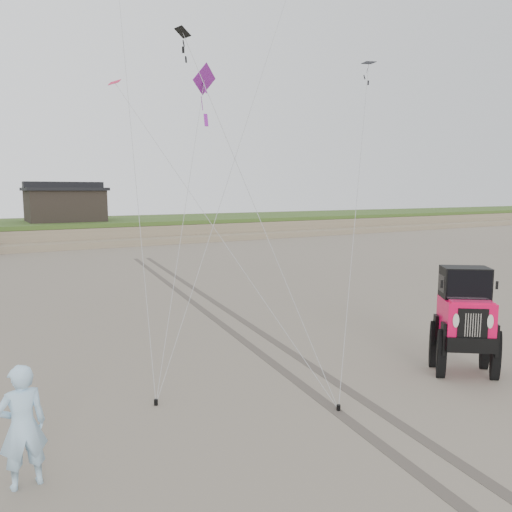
# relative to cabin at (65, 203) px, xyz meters

# --- Properties ---
(ground) EXTENTS (160.00, 160.00, 0.00)m
(ground) POSITION_rel_cabin_xyz_m (-2.00, -37.00, -3.24)
(ground) COLOR #6B6054
(ground) RESTS_ON ground
(dune_ridge) EXTENTS (160.00, 14.25, 1.73)m
(dune_ridge) POSITION_rel_cabin_xyz_m (-2.00, 0.50, -2.42)
(dune_ridge) COLOR #7A6B54
(dune_ridge) RESTS_ON ground
(cabin) EXTENTS (6.40, 5.40, 3.35)m
(cabin) POSITION_rel_cabin_xyz_m (0.00, 0.00, 0.00)
(cabin) COLOR black
(cabin) RESTS_ON dune_ridge
(jeep) EXTENTS (5.14, 5.74, 2.02)m
(jeep) POSITION_rel_cabin_xyz_m (2.24, -37.90, -2.23)
(jeep) COLOR #E10943
(jeep) RESTS_ON ground
(man) EXTENTS (0.71, 0.50, 1.85)m
(man) POSITION_rel_cabin_xyz_m (-7.19, -37.58, -2.31)
(man) COLOR #96CEE8
(man) RESTS_ON ground
(kite_flock) EXTENTS (6.40, 10.48, 7.14)m
(kite_flock) POSITION_rel_cabin_xyz_m (0.09, -28.49, 6.34)
(kite_flock) COLOR orange
(kite_flock) RESTS_ON ground
(stake_main) EXTENTS (0.08, 0.08, 0.12)m
(stake_main) POSITION_rel_cabin_xyz_m (-4.61, -35.88, -3.18)
(stake_main) COLOR black
(stake_main) RESTS_ON ground
(stake_aux) EXTENTS (0.08, 0.08, 0.12)m
(stake_aux) POSITION_rel_cabin_xyz_m (-1.60, -37.96, -3.18)
(stake_aux) COLOR black
(stake_aux) RESTS_ON ground
(tire_tracks) EXTENTS (5.22, 29.74, 0.01)m
(tire_tracks) POSITION_rel_cabin_xyz_m (0.00, -29.00, -3.23)
(tire_tracks) COLOR #4C443D
(tire_tracks) RESTS_ON ground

